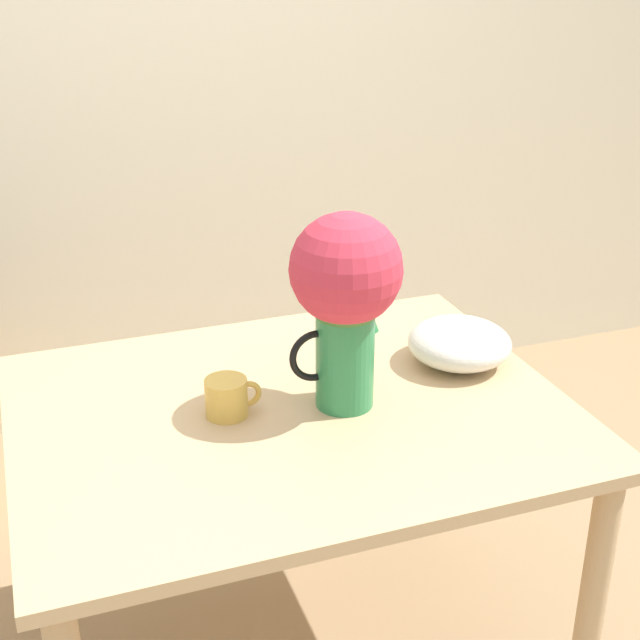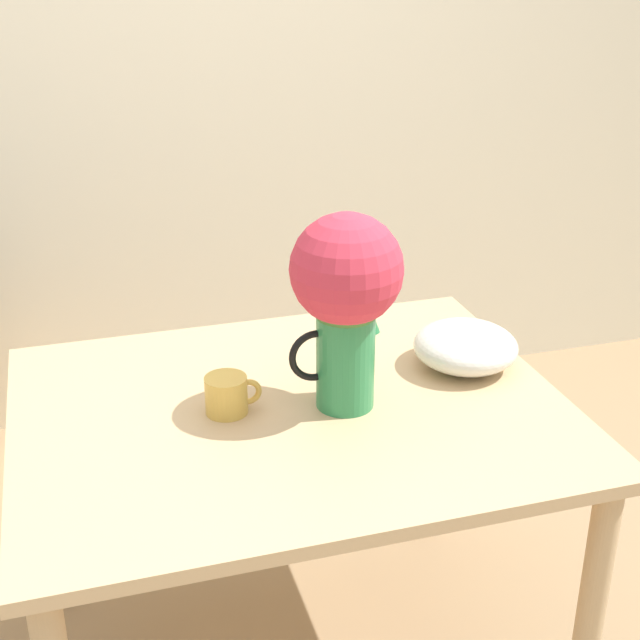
% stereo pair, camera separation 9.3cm
% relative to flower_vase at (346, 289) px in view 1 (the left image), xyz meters
% --- Properties ---
extents(wall_back, '(8.00, 0.05, 2.60)m').
position_rel_flower_vase_xyz_m(wall_back, '(-0.11, 1.47, 0.28)').
color(wall_back, '#EDE5CC').
rests_on(wall_back, ground_plane).
extents(table, '(1.20, 0.95, 0.75)m').
position_rel_flower_vase_xyz_m(table, '(-0.11, 0.03, -0.38)').
color(table, tan).
rests_on(table, ground_plane).
extents(flower_vase, '(0.25, 0.24, 0.44)m').
position_rel_flower_vase_xyz_m(flower_vase, '(0.00, 0.00, 0.00)').
color(flower_vase, '#2D844C').
rests_on(flower_vase, table).
extents(coffee_mug, '(0.12, 0.09, 0.08)m').
position_rel_flower_vase_xyz_m(coffee_mug, '(-0.25, 0.04, -0.23)').
color(coffee_mug, gold).
rests_on(coffee_mug, table).
extents(white_bowl, '(0.25, 0.25, 0.10)m').
position_rel_flower_vase_xyz_m(white_bowl, '(0.33, 0.09, -0.22)').
color(white_bowl, silver).
rests_on(white_bowl, table).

